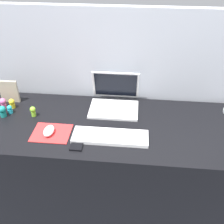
{
  "coord_description": "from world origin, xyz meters",
  "views": [
    {
      "loc": [
        0.12,
        -1.23,
        1.69
      ],
      "look_at": [
        -0.0,
        0.0,
        0.83
      ],
      "focal_mm": 43.09,
      "sensor_mm": 36.0,
      "label": 1
    }
  ],
  "objects_px": {
    "toy_figurine_teal": "(2,111)",
    "cell_phone": "(78,142)",
    "mouse": "(49,131)",
    "picture_frame": "(9,91)",
    "laptop": "(115,98)",
    "keyboard": "(110,137)",
    "toy_figurine_lime": "(33,111)",
    "toy_figurine_yellow": "(12,103)",
    "toy_figurine_pink": "(3,103)",
    "toy_figurine_cyan": "(10,109)"
  },
  "relations": [
    {
      "from": "toy_figurine_teal",
      "to": "cell_phone",
      "type": "bearing_deg",
      "value": -21.58
    },
    {
      "from": "mouse",
      "to": "picture_frame",
      "type": "xyz_separation_m",
      "value": [
        -0.34,
        0.3,
        0.05
      ]
    },
    {
      "from": "laptop",
      "to": "picture_frame",
      "type": "relative_size",
      "value": 2.0
    },
    {
      "from": "laptop",
      "to": "cell_phone",
      "type": "bearing_deg",
      "value": -113.06
    },
    {
      "from": "mouse",
      "to": "picture_frame",
      "type": "bearing_deg",
      "value": 138.67
    },
    {
      "from": "laptop",
      "to": "keyboard",
      "type": "height_order",
      "value": "laptop"
    },
    {
      "from": "keyboard",
      "to": "toy_figurine_lime",
      "type": "distance_m",
      "value": 0.51
    },
    {
      "from": "mouse",
      "to": "keyboard",
      "type": "bearing_deg",
      "value": -0.72
    },
    {
      "from": "keyboard",
      "to": "toy_figurine_yellow",
      "type": "bearing_deg",
      "value": 159.97
    },
    {
      "from": "laptop",
      "to": "toy_figurine_teal",
      "type": "relative_size",
      "value": 4.18
    },
    {
      "from": "mouse",
      "to": "toy_figurine_pink",
      "type": "xyz_separation_m",
      "value": [
        -0.36,
        0.23,
        0.02
      ]
    },
    {
      "from": "cell_phone",
      "to": "toy_figurine_lime",
      "type": "height_order",
      "value": "toy_figurine_lime"
    },
    {
      "from": "cell_phone",
      "to": "toy_figurine_pink",
      "type": "xyz_separation_m",
      "value": [
        -0.53,
        0.29,
        0.03
      ]
    },
    {
      "from": "cell_phone",
      "to": "toy_figurine_cyan",
      "type": "relative_size",
      "value": 2.38
    },
    {
      "from": "cell_phone",
      "to": "toy_figurine_pink",
      "type": "distance_m",
      "value": 0.61
    },
    {
      "from": "laptop",
      "to": "toy_figurine_yellow",
      "type": "distance_m",
      "value": 0.65
    },
    {
      "from": "keyboard",
      "to": "toy_figurine_cyan",
      "type": "relative_size",
      "value": 7.64
    },
    {
      "from": "mouse",
      "to": "cell_phone",
      "type": "relative_size",
      "value": 0.75
    },
    {
      "from": "mouse",
      "to": "toy_figurine_yellow",
      "type": "xyz_separation_m",
      "value": [
        -0.3,
        0.23,
        0.01
      ]
    },
    {
      "from": "keyboard",
      "to": "toy_figurine_lime",
      "type": "bearing_deg",
      "value": 161.58
    },
    {
      "from": "keyboard",
      "to": "toy_figurine_pink",
      "type": "relative_size",
      "value": 6.04
    },
    {
      "from": "mouse",
      "to": "toy_figurine_teal",
      "type": "distance_m",
      "value": 0.35
    },
    {
      "from": "keyboard",
      "to": "toy_figurine_yellow",
      "type": "distance_m",
      "value": 0.69
    },
    {
      "from": "picture_frame",
      "to": "toy_figurine_yellow",
      "type": "distance_m",
      "value": 0.09
    },
    {
      "from": "picture_frame",
      "to": "toy_figurine_teal",
      "type": "distance_m",
      "value": 0.17
    },
    {
      "from": "keyboard",
      "to": "toy_figurine_lime",
      "type": "relative_size",
      "value": 6.31
    },
    {
      "from": "toy_figurine_pink",
      "to": "toy_figurine_yellow",
      "type": "xyz_separation_m",
      "value": [
        0.06,
        0.01,
        -0.0
      ]
    },
    {
      "from": "laptop",
      "to": "toy_figurine_pink",
      "type": "xyz_separation_m",
      "value": [
        -0.7,
        -0.09,
        -0.02
      ]
    },
    {
      "from": "picture_frame",
      "to": "toy_figurine_lime",
      "type": "bearing_deg",
      "value": -35.84
    },
    {
      "from": "mouse",
      "to": "toy_figurine_teal",
      "type": "bearing_deg",
      "value": 157.27
    },
    {
      "from": "laptop",
      "to": "picture_frame",
      "type": "height_order",
      "value": "laptop"
    },
    {
      "from": "toy_figurine_cyan",
      "to": "toy_figurine_teal",
      "type": "distance_m",
      "value": 0.05
    },
    {
      "from": "mouse",
      "to": "toy_figurine_cyan",
      "type": "bearing_deg",
      "value": 149.68
    },
    {
      "from": "toy_figurine_yellow",
      "to": "toy_figurine_pink",
      "type": "bearing_deg",
      "value": -174.57
    },
    {
      "from": "toy_figurine_pink",
      "to": "toy_figurine_lime",
      "type": "distance_m",
      "value": 0.23
    },
    {
      "from": "laptop",
      "to": "toy_figurine_lime",
      "type": "height_order",
      "value": "laptop"
    },
    {
      "from": "toy_figurine_pink",
      "to": "toy_figurine_cyan",
      "type": "xyz_separation_m",
      "value": [
        0.06,
        -0.05,
        -0.01
      ]
    },
    {
      "from": "cell_phone",
      "to": "picture_frame",
      "type": "height_order",
      "value": "picture_frame"
    },
    {
      "from": "mouse",
      "to": "toy_figurine_pink",
      "type": "height_order",
      "value": "toy_figurine_pink"
    },
    {
      "from": "cell_phone",
      "to": "laptop",
      "type": "bearing_deg",
      "value": 67.81
    },
    {
      "from": "mouse",
      "to": "toy_figurine_yellow",
      "type": "bearing_deg",
      "value": 142.82
    },
    {
      "from": "cell_phone",
      "to": "toy_figurine_teal",
      "type": "height_order",
      "value": "toy_figurine_teal"
    },
    {
      "from": "toy_figurine_yellow",
      "to": "picture_frame",
      "type": "bearing_deg",
      "value": 118.82
    },
    {
      "from": "keyboard",
      "to": "picture_frame",
      "type": "height_order",
      "value": "picture_frame"
    },
    {
      "from": "toy_figurine_yellow",
      "to": "laptop",
      "type": "bearing_deg",
      "value": 7.82
    },
    {
      "from": "mouse",
      "to": "toy_figurine_lime",
      "type": "height_order",
      "value": "toy_figurine_lime"
    },
    {
      "from": "cell_phone",
      "to": "mouse",
      "type": "bearing_deg",
      "value": 161.47
    },
    {
      "from": "mouse",
      "to": "picture_frame",
      "type": "distance_m",
      "value": 0.46
    },
    {
      "from": "picture_frame",
      "to": "toy_figurine_cyan",
      "type": "distance_m",
      "value": 0.15
    },
    {
      "from": "mouse",
      "to": "toy_figurine_lime",
      "type": "bearing_deg",
      "value": 132.18
    }
  ]
}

